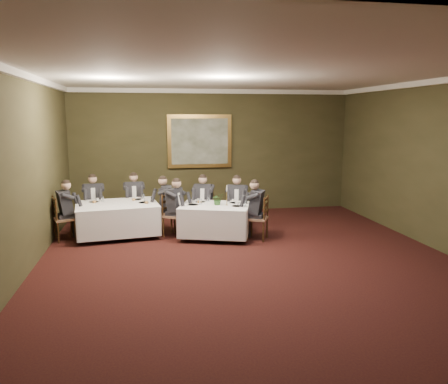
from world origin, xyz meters
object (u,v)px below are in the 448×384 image
object	(u,v)px
chair_main_backleft	(204,217)
centerpiece	(218,199)
chair_main_backright	(237,218)
chair_sec_endright	(168,220)
table_main	(215,218)
diner_sec_backleft	(94,208)
diner_main_backleft	(204,208)
diner_main_backright	(237,209)
diner_main_endright	(257,217)
chair_sec_backleft	(95,217)
candlestick	(227,198)
table_second	(117,217)
chair_sec_backright	(135,214)
diner_sec_endright	(167,211)
diner_sec_endleft	(64,218)
chair_main_endright	(258,227)
diner_sec_backright	(135,205)
chair_main_endleft	(174,224)
diner_main_endleft	(174,214)
chair_sec_endleft	(64,228)
painting	(200,141)

from	to	relation	value
chair_main_backleft	centerpiece	world-z (taller)	centerpiece
chair_main_backright	chair_sec_endright	distance (m)	1.69
table_main	diner_sec_backleft	world-z (taller)	diner_sec_backleft
diner_main_backleft	diner_main_backright	world-z (taller)	same
diner_main_endright	diner_sec_backleft	distance (m)	4.11
chair_sec_backleft	candlestick	distance (m)	3.48
table_second	chair_main_backleft	distance (m)	2.09
chair_sec_backright	diner_sec_endright	size ratio (longest dim) A/B	0.74
diner_main_endright	diner_sec_endleft	size ratio (longest dim) A/B	1.00
chair_main_endright	diner_sec_backright	bearing A→B (deg)	83.57
table_second	table_main	bearing A→B (deg)	-14.17
diner_main_endright	diner_sec_endright	xyz separation A→B (m)	(-1.97, 1.01, 0.00)
chair_sec_backleft	chair_main_endleft	bearing A→B (deg)	144.01
chair_sec_backright	diner_main_endleft	bearing A→B (deg)	123.02
chair_main_endleft	diner_sec_backleft	xyz separation A→B (m)	(-1.90, 1.11, 0.23)
centerpiece	chair_sec_endleft	bearing A→B (deg)	173.42
diner_main_backright	diner_sec_endleft	distance (m)	3.99
table_second	chair_main_backleft	world-z (taller)	chair_main_backleft
diner_main_backleft	diner_sec_backright	xyz separation A→B (m)	(-1.69, 0.68, 0.00)
diner_main_endleft	diner_sec_backright	size ratio (longest dim) A/B	1.00
diner_main_endleft	chair_main_endright	distance (m)	1.95
diner_main_backleft	table_second	bearing A→B (deg)	29.49
table_second	candlestick	size ratio (longest dim) A/B	4.27
chair_sec_endright	diner_sec_endleft	size ratio (longest dim) A/B	0.74
chair_main_backleft	chair_sec_endleft	xyz separation A→B (m)	(-3.22, -0.48, 0.00)
diner_sec_backright	chair_sec_backright	bearing A→B (deg)	-90.00
chair_main_backright	chair_sec_backright	distance (m)	2.65
table_main	chair_main_backright	distance (m)	0.91
diner_sec_endright	candlestick	xyz separation A→B (m)	(1.32, -0.78, 0.42)
chair_main_endleft	painting	bearing A→B (deg)	-167.66
diner_main_backleft	chair_main_backright	distance (m)	0.86
table_main	diner_sec_backright	xyz separation A→B (m)	(-1.84, 1.55, 0.06)
chair_main_backleft	diner_main_backright	xyz separation A→B (m)	(0.78, -0.27, 0.23)
chair_main_backright	diner_main_endright	world-z (taller)	diner_main_endright
chair_main_endright	diner_sec_endleft	size ratio (longest dim) A/B	0.74
chair_main_backright	candlestick	world-z (taller)	candlestick
diner_main_endleft	centerpiece	world-z (taller)	diner_main_endleft
diner_sec_backleft	diner_sec_endright	distance (m)	1.90
chair_main_backright	diner_main_backright	world-z (taller)	diner_main_backright
diner_main_endleft	diner_sec_endleft	bearing A→B (deg)	-59.80
diner_main_backleft	chair_main_endleft	size ratio (longest dim) A/B	1.35
diner_sec_endleft	table_main	bearing A→B (deg)	62.38
chair_main_endleft	diner_main_endleft	bearing A→B (deg)	90.00
chair_main_backleft	chair_main_endright	xyz separation A→B (m)	(1.07, -1.19, 0.00)
chair_sec_backleft	diner_sec_endleft	xyz separation A→B (m)	(-0.53, -1.03, 0.23)
diner_sec_backleft	centerpiece	world-z (taller)	diner_sec_backleft
table_main	diner_main_endleft	world-z (taller)	diner_main_endleft
chair_sec_backright	diner_main_backright	bearing A→B (deg)	155.77
diner_main_endright	chair_sec_endright	distance (m)	2.22
chair_main_backright	painting	world-z (taller)	painting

